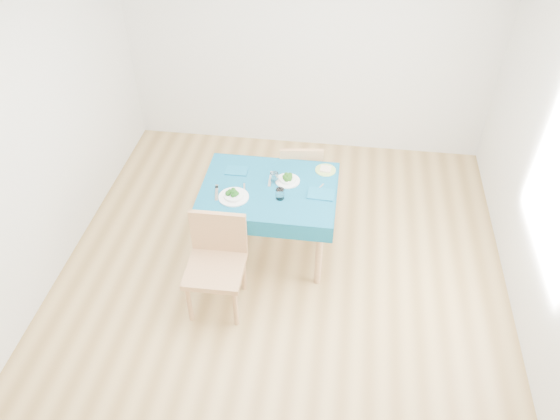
# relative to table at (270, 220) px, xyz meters

# --- Properties ---
(room_shell) EXTENTS (4.02, 4.52, 2.73)m
(room_shell) POSITION_rel_table_xyz_m (0.15, -0.38, 0.97)
(room_shell) COLOR olive
(room_shell) RESTS_ON ground
(table) EXTENTS (1.16, 0.88, 0.76)m
(table) POSITION_rel_table_xyz_m (0.00, 0.00, 0.00)
(table) COLOR navy
(table) RESTS_ON ground
(chair_near) EXTENTS (0.47, 0.51, 1.16)m
(chair_near) POSITION_rel_table_xyz_m (-0.34, -0.70, 0.20)
(chair_near) COLOR #A77A4E
(chair_near) RESTS_ON ground
(chair_far) EXTENTS (0.45, 0.48, 1.00)m
(chair_far) POSITION_rel_table_xyz_m (0.21, 0.65, 0.12)
(chair_far) COLOR #A77A4E
(chair_far) RESTS_ON ground
(bowl_near) EXTENTS (0.26, 0.26, 0.08)m
(bowl_near) POSITION_rel_table_xyz_m (-0.27, -0.17, 0.42)
(bowl_near) COLOR white
(bowl_near) RESTS_ON table
(bowl_far) EXTENTS (0.22, 0.22, 0.07)m
(bowl_far) POSITION_rel_table_xyz_m (0.15, 0.11, 0.41)
(bowl_far) COLOR white
(bowl_far) RESTS_ON table
(fork_near) EXTENTS (0.07, 0.20, 0.00)m
(fork_near) POSITION_rel_table_xyz_m (-0.43, -0.14, 0.38)
(fork_near) COLOR silver
(fork_near) RESTS_ON table
(knife_near) EXTENTS (0.06, 0.21, 0.00)m
(knife_near) POSITION_rel_table_xyz_m (-0.20, -0.07, 0.38)
(knife_near) COLOR silver
(knife_near) RESTS_ON table
(fork_far) EXTENTS (0.03, 0.20, 0.00)m
(fork_far) POSITION_rel_table_xyz_m (-0.01, 0.11, 0.38)
(fork_far) COLOR silver
(fork_far) RESTS_ON table
(knife_far) EXTENTS (0.10, 0.18, 0.00)m
(knife_far) POSITION_rel_table_xyz_m (0.42, 0.03, 0.38)
(knife_far) COLOR silver
(knife_far) RESTS_ON table
(napkin_near) EXTENTS (0.20, 0.14, 0.01)m
(napkin_near) POSITION_rel_table_xyz_m (-0.32, 0.19, 0.38)
(napkin_near) COLOR #0E5475
(napkin_near) RESTS_ON table
(napkin_far) EXTENTS (0.23, 0.17, 0.01)m
(napkin_far) POSITION_rel_table_xyz_m (0.45, -0.03, 0.39)
(napkin_far) COLOR #0E5475
(napkin_far) RESTS_ON table
(tumbler_center) EXTENTS (0.07, 0.07, 0.09)m
(tumbler_center) POSITION_rel_table_xyz_m (0.03, 0.09, 0.42)
(tumbler_center) COLOR white
(tumbler_center) RESTS_ON table
(tumbler_side) EXTENTS (0.07, 0.07, 0.09)m
(tumbler_side) POSITION_rel_table_xyz_m (0.11, -0.13, 0.43)
(tumbler_side) COLOR white
(tumbler_side) RESTS_ON table
(side_plate) EXTENTS (0.19, 0.19, 0.01)m
(side_plate) POSITION_rel_table_xyz_m (0.46, 0.31, 0.38)
(side_plate) COLOR #9FC15E
(side_plate) RESTS_ON table
(bread_slice) EXTENTS (0.10, 0.10, 0.01)m
(bread_slice) POSITION_rel_table_xyz_m (0.46, 0.31, 0.40)
(bread_slice) COLOR beige
(bread_slice) RESTS_ON side_plate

